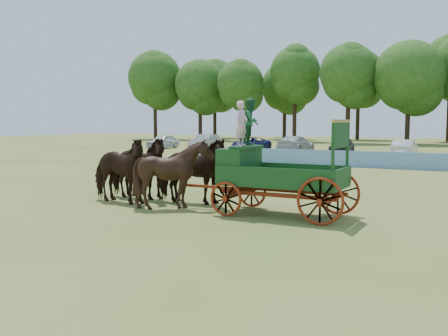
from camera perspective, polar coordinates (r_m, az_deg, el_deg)
ground at (r=15.44m, az=7.19°, el=-5.67°), size 160.00×160.00×0.00m
horse_lead_left at (r=18.28m, az=-12.05°, el=-0.28°), size 2.89×1.47×2.37m
horse_lead_right at (r=19.13m, az=-9.93°, el=0.00°), size 2.84×1.37×2.37m
horse_wheel_left at (r=16.84m, az=-5.79°, el=-0.65°), size 2.49×2.30×2.37m
horse_wheel_right at (r=17.76m, az=-3.81°, el=-0.34°), size 2.96×1.68×2.37m
farm_dray at (r=15.89m, az=4.32°, el=0.51°), size 6.00×2.00×3.69m
sponsor_banner at (r=32.89m, az=16.78°, el=0.91°), size 26.00×0.08×1.05m
parked_cars at (r=44.72m, az=22.29°, el=2.16°), size 54.22×6.75×1.61m
treeline at (r=73.78m, az=22.99°, el=10.07°), size 94.10×22.46×15.36m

